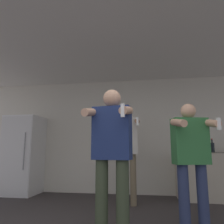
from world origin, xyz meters
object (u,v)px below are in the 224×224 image
Objects in this scene: refrigerator at (23,155)px; person_spectator_back at (127,142)px; person_man_side at (191,154)px; bottle_brown_liquor at (212,147)px; person_woman_foreground at (112,149)px.

person_spectator_back reaches higher than refrigerator.
refrigerator is at bearing 152.75° from person_man_side.
bottle_brown_liquor is at bearing -0.32° from refrigerator.
person_woman_foreground is 1.09× the size of person_man_side.
person_man_side is at bearing -113.46° from bottle_brown_liquor.
bottle_brown_liquor is at bearing 49.85° from person_woman_foreground.
person_woman_foreground is at bearing -130.15° from bottle_brown_liquor.
person_spectator_back is (-0.90, 1.07, 0.19)m from person_man_side.
bottle_brown_liquor is at bearing 66.54° from person_man_side.
person_man_side is (0.95, 0.33, -0.06)m from person_woman_foreground.
person_man_side is 1.41m from person_spectator_back.
person_spectator_back is at bearing -160.17° from bottle_brown_liquor.
refrigerator is 2.45m from person_spectator_back.
bottle_brown_liquor is 0.17× the size of person_man_side.
person_woman_foreground is (2.31, -2.00, 0.11)m from refrigerator.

